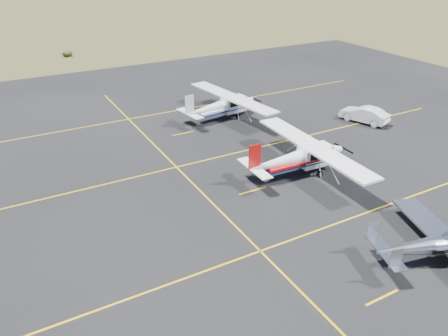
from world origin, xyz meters
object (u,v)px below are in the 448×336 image
object	(u,v)px
aircraft_low_wing	(442,245)
sedan	(364,114)
aircraft_plain	(222,105)
aircraft_cessna	(299,157)

from	to	relation	value
aircraft_low_wing	sedan	distance (m)	19.36
aircraft_plain	sedan	distance (m)	12.78
aircraft_low_wing	aircraft_cessna	world-z (taller)	aircraft_cessna
aircraft_low_wing	aircraft_cessna	size ratio (longest dim) A/B	0.80
aircraft_low_wing	aircraft_cessna	xyz separation A→B (m)	(-0.45, 11.00, 0.34)
aircraft_low_wing	aircraft_plain	distance (m)	23.06
aircraft_low_wing	aircraft_plain	world-z (taller)	aircraft_plain
aircraft_low_wing	sedan	xyz separation A→B (m)	(10.80, 16.06, -0.24)
aircraft_plain	sedan	world-z (taller)	aircraft_plain
aircraft_cessna	sedan	xyz separation A→B (m)	(11.25, 5.07, -0.58)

